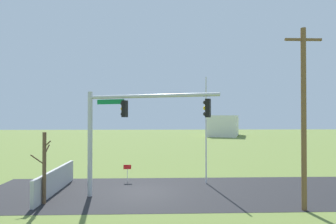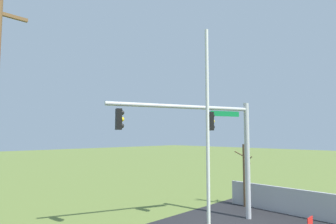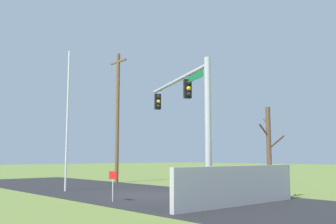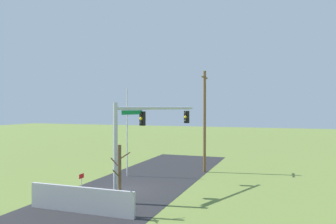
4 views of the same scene
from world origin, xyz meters
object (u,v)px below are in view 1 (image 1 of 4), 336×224
(bare_tree, at_px, (44,167))
(distant_building, at_px, (223,126))
(utility_pole, at_px, (304,115))
(open_sign, at_px, (127,169))
(flagpole, at_px, (206,130))
(signal_mast, at_px, (123,122))

(bare_tree, height_order, distant_building, distant_building)
(utility_pole, xyz_separation_m, open_sign, (9.70, -6.67, -3.92))
(utility_pole, height_order, bare_tree, utility_pole)
(flagpole, xyz_separation_m, utility_pole, (-4.02, 5.91, 1.03))
(signal_mast, relative_size, utility_pole, 0.80)
(utility_pole, height_order, open_sign, utility_pole)
(signal_mast, bearing_deg, distant_building, -108.84)
(utility_pole, bearing_deg, bare_tree, -6.38)
(bare_tree, bearing_deg, utility_pole, 173.62)
(utility_pole, bearing_deg, open_sign, -34.52)
(bare_tree, bearing_deg, open_sign, -127.66)
(utility_pole, bearing_deg, flagpole, -55.76)
(signal_mast, height_order, flagpole, flagpole)
(bare_tree, distance_m, open_sign, 6.59)
(distant_building, bearing_deg, utility_pole, -170.29)
(flagpole, height_order, bare_tree, flagpole)
(bare_tree, bearing_deg, flagpole, -155.56)
(signal_mast, bearing_deg, flagpole, -145.16)
(flagpole, distance_m, utility_pole, 7.23)
(flagpole, bearing_deg, bare_tree, 24.44)
(open_sign, xyz_separation_m, distant_building, (-17.79, -46.91, 1.53))
(flagpole, bearing_deg, distant_building, -104.25)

